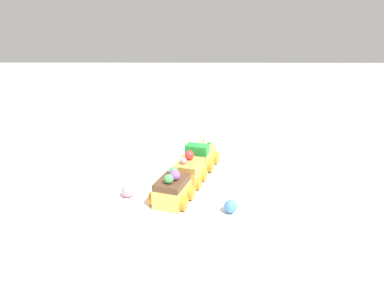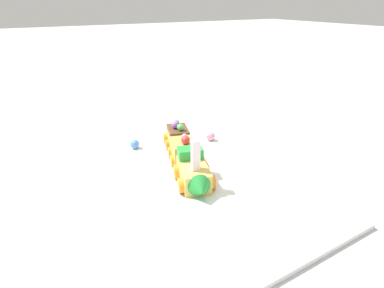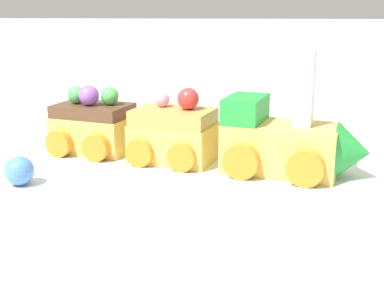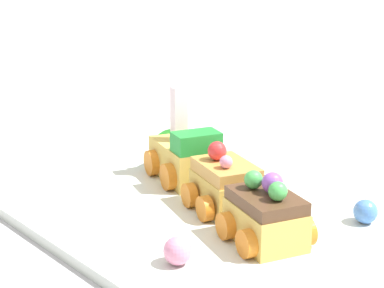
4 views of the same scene
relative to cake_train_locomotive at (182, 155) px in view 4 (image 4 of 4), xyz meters
The scene contains 7 objects.
ground_plane 0.10m from the cake_train_locomotive, 159.25° to the left, with size 10.00×10.00×0.00m, color #B2B2B7.
display_board 0.10m from the cake_train_locomotive, 159.25° to the left, with size 0.71×0.38×0.01m, color silver.
cake_train_locomotive is the anchor object (origin of this frame).
cake_car_caramel 0.12m from the cake_train_locomotive, 162.43° to the left, with size 0.09×0.09×0.07m.
cake_car_chocolate 0.21m from the cake_train_locomotive, 162.57° to the left, with size 0.09×0.09×0.07m.
gumball_pink 0.24m from the cake_train_locomotive, 138.68° to the left, with size 0.03×0.03×0.03m, color pink.
gumball_blue 0.25m from the cake_train_locomotive, 168.05° to the right, with size 0.03×0.03×0.03m, color #4C84E0.
Camera 4 is at (-0.51, 0.47, 0.29)m, focal length 60.00 mm.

